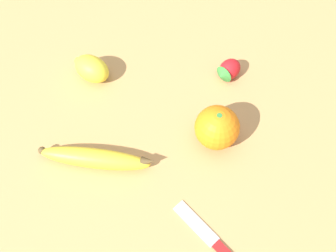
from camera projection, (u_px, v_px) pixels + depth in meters
ground_plane at (106, 163)px, 0.71m from camera, size 3.00×3.00×0.00m
banana at (96, 157)px, 0.70m from camera, size 0.21×0.06×0.04m
orange at (217, 128)px, 0.70m from camera, size 0.08×0.08×0.08m
strawberry at (228, 70)px, 0.80m from camera, size 0.07×0.07×0.04m
lemon at (92, 69)px, 0.79m from camera, size 0.09×0.09×0.05m
paring_knife at (214, 241)px, 0.64m from camera, size 0.12×0.13×0.01m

